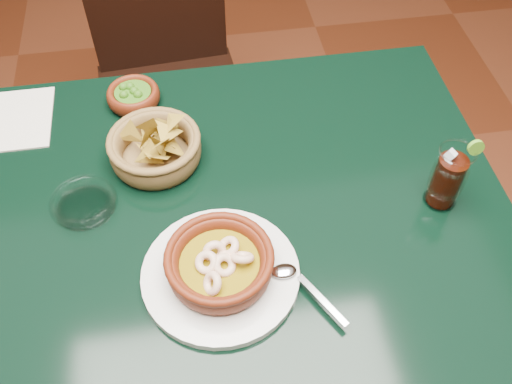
{
  "coord_description": "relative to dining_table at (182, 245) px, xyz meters",
  "views": [
    {
      "loc": [
        0.04,
        -0.62,
        1.56
      ],
      "look_at": [
        0.14,
        -0.02,
        0.81
      ],
      "focal_mm": 40.0,
      "sensor_mm": 36.0,
      "label": 1
    }
  ],
  "objects": [
    {
      "name": "guacamole_ramekin",
      "position": [
        -0.07,
        0.31,
        0.12
      ],
      "size": [
        0.13,
        0.13,
        0.04
      ],
      "color": "#4F190A",
      "rests_on": "dining_table"
    },
    {
      "name": "ground",
      "position": [
        0.0,
        0.0,
        -0.65
      ],
      "size": [
        7.0,
        7.0,
        0.0
      ],
      "primitive_type": "plane",
      "color": "#471C0C",
      "rests_on": "ground"
    },
    {
      "name": "dining_table",
      "position": [
        0.0,
        0.0,
        0.0
      ],
      "size": [
        1.2,
        0.8,
        0.75
      ],
      "color": "black",
      "rests_on": "ground"
    },
    {
      "name": "chip_basket",
      "position": [
        -0.03,
        0.14,
        0.13
      ],
      "size": [
        0.21,
        0.21,
        0.12
      ],
      "color": "brown",
      "rests_on": "dining_table"
    },
    {
      "name": "paper_menu",
      "position": [
        -0.3,
        0.29,
        0.1
      ],
      "size": [
        0.13,
        0.18,
        0.0
      ],
      "color": "beige",
      "rests_on": "dining_table"
    },
    {
      "name": "glass_ashtray",
      "position": [
        -0.16,
        0.04,
        0.11
      ],
      "size": [
        0.13,
        0.13,
        0.03
      ],
      "color": "white",
      "rests_on": "dining_table"
    },
    {
      "name": "cola_drink",
      "position": [
        0.47,
        -0.04,
        0.16
      ],
      "size": [
        0.13,
        0.13,
        0.15
      ],
      "color": "white",
      "rests_on": "dining_table"
    },
    {
      "name": "dining_chair",
      "position": [
        -0.0,
        0.71,
        -0.17
      ],
      "size": [
        0.44,
        0.44,
        0.88
      ],
      "color": "black",
      "rests_on": "ground"
    },
    {
      "name": "shrimp_plate",
      "position": [
        0.06,
        -0.14,
        0.13
      ],
      "size": [
        0.31,
        0.26,
        0.08
      ],
      "color": "silver",
      "rests_on": "dining_table"
    }
  ]
}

